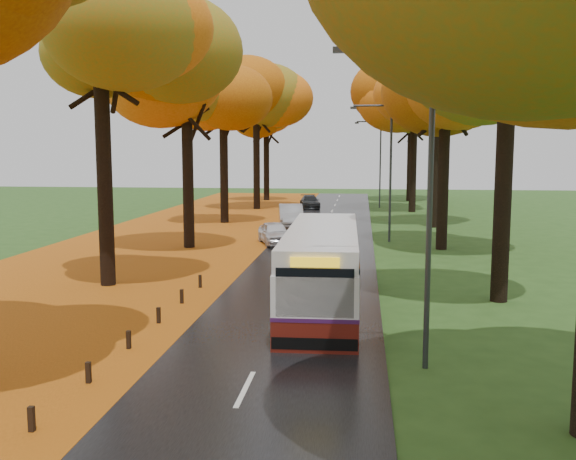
% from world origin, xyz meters
% --- Properties ---
extents(road, '(6.50, 90.00, 0.04)m').
position_xyz_m(road, '(0.00, 25.00, 0.02)').
color(road, black).
rests_on(road, ground).
extents(centre_line, '(0.12, 90.00, 0.01)m').
position_xyz_m(centre_line, '(0.00, 25.00, 0.04)').
color(centre_line, silver).
rests_on(centre_line, road).
extents(leaf_verge, '(12.00, 90.00, 0.02)m').
position_xyz_m(leaf_verge, '(-9.00, 25.00, 0.01)').
color(leaf_verge, '#823F0B').
rests_on(leaf_verge, ground).
extents(leaf_drift, '(0.90, 90.00, 0.01)m').
position_xyz_m(leaf_drift, '(-3.05, 25.00, 0.04)').
color(leaf_drift, '#C16113').
rests_on(leaf_drift, road).
extents(trees_left, '(9.20, 74.00, 13.88)m').
position_xyz_m(trees_left, '(-7.18, 27.06, 9.53)').
color(trees_left, black).
rests_on(trees_left, ground).
extents(trees_right, '(9.30, 74.20, 13.96)m').
position_xyz_m(trees_right, '(7.19, 26.91, 9.69)').
color(trees_right, black).
rests_on(trees_right, ground).
extents(bollard_row, '(0.11, 23.51, 0.52)m').
position_xyz_m(bollard_row, '(-3.70, 4.70, 0.26)').
color(bollard_row, black).
rests_on(bollard_row, ground).
extents(streetlamp_near, '(2.45, 0.18, 8.00)m').
position_xyz_m(streetlamp_near, '(3.95, 8.00, 4.71)').
color(streetlamp_near, '#333538').
rests_on(streetlamp_near, ground).
extents(streetlamp_mid, '(2.45, 0.18, 8.00)m').
position_xyz_m(streetlamp_mid, '(3.95, 30.00, 4.71)').
color(streetlamp_mid, '#333538').
rests_on(streetlamp_mid, ground).
extents(streetlamp_far, '(2.45, 0.18, 8.00)m').
position_xyz_m(streetlamp_far, '(3.95, 52.00, 4.71)').
color(streetlamp_far, '#333538').
rests_on(streetlamp_far, ground).
extents(bus, '(2.59, 10.39, 2.72)m').
position_xyz_m(bus, '(1.26, 13.81, 1.46)').
color(bus, '#5A150E').
rests_on(bus, road).
extents(car_white, '(2.63, 3.98, 1.26)m').
position_xyz_m(car_white, '(-2.35, 28.16, 0.67)').
color(car_white, silver).
rests_on(car_white, road).
extents(car_silver, '(2.33, 4.86, 1.54)m').
position_xyz_m(car_silver, '(-2.35, 36.53, 0.81)').
color(car_silver, '#94969B').
rests_on(car_silver, road).
extents(car_dark, '(2.30, 4.21, 1.16)m').
position_xyz_m(car_dark, '(-2.15, 50.46, 0.62)').
color(car_dark, black).
rests_on(car_dark, road).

